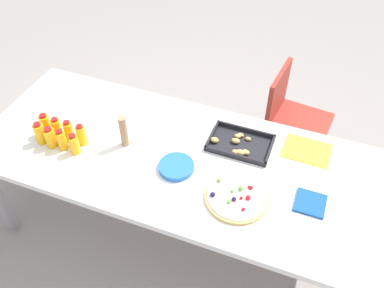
{
  "coord_description": "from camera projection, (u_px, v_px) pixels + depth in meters",
  "views": [
    {
      "loc": [
        0.64,
        -1.42,
        2.37
      ],
      "look_at": [
        0.06,
        0.1,
        0.74
      ],
      "focal_mm": 38.41,
      "sensor_mm": 36.0,
      "label": 1
    }
  ],
  "objects": [
    {
      "name": "ground_plane",
      "position": [
        179.0,
        229.0,
        2.78
      ],
      "size": [
        12.0,
        12.0,
        0.0
      ],
      "primitive_type": "plane",
      "color": "gray"
    },
    {
      "name": "party_table",
      "position": [
        176.0,
        163.0,
        2.31
      ],
      "size": [
        2.27,
        0.93,
        0.72
      ],
      "color": "white",
      "rests_on": "ground_plane"
    },
    {
      "name": "chair_far_right",
      "position": [
        291.0,
        116.0,
        2.85
      ],
      "size": [
        0.44,
        0.44,
        0.83
      ],
      "rotation": [
        0.0,
        0.0,
        -1.68
      ],
      "color": "maroon",
      "rests_on": "ground_plane"
    },
    {
      "name": "juice_bottle_0",
      "position": [
        40.0,
        133.0,
        2.3
      ],
      "size": [
        0.06,
        0.06,
        0.14
      ],
      "color": "#FAAE14",
      "rests_on": "party_table"
    },
    {
      "name": "juice_bottle_1",
      "position": [
        50.0,
        137.0,
        2.28
      ],
      "size": [
        0.06,
        0.06,
        0.13
      ],
      "color": "#F9AC14",
      "rests_on": "party_table"
    },
    {
      "name": "juice_bottle_2",
      "position": [
        62.0,
        140.0,
        2.27
      ],
      "size": [
        0.05,
        0.05,
        0.13
      ],
      "color": "#F9AD14",
      "rests_on": "party_table"
    },
    {
      "name": "juice_bottle_3",
      "position": [
        74.0,
        144.0,
        2.25
      ],
      "size": [
        0.05,
        0.05,
        0.13
      ],
      "color": "#FAAC14",
      "rests_on": "party_table"
    },
    {
      "name": "juice_bottle_4",
      "position": [
        46.0,
        125.0,
        2.35
      ],
      "size": [
        0.06,
        0.06,
        0.14
      ],
      "color": "#FAAD14",
      "rests_on": "party_table"
    },
    {
      "name": "juice_bottle_5",
      "position": [
        57.0,
        129.0,
        2.33
      ],
      "size": [
        0.05,
        0.05,
        0.14
      ],
      "color": "#F9AC14",
      "rests_on": "party_table"
    },
    {
      "name": "juice_bottle_6",
      "position": [
        69.0,
        131.0,
        2.31
      ],
      "size": [
        0.05,
        0.05,
        0.14
      ],
      "color": "#FAAD14",
      "rests_on": "party_table"
    },
    {
      "name": "juice_bottle_7",
      "position": [
        82.0,
        135.0,
        2.29
      ],
      "size": [
        0.05,
        0.05,
        0.14
      ],
      "color": "#FAAF14",
      "rests_on": "party_table"
    },
    {
      "name": "fruit_pizza",
      "position": [
        237.0,
        197.0,
        2.05
      ],
      "size": [
        0.33,
        0.33,
        0.05
      ],
      "color": "tan",
      "rests_on": "party_table"
    },
    {
      "name": "snack_tray",
      "position": [
        239.0,
        144.0,
        2.32
      ],
      "size": [
        0.35,
        0.24,
        0.04
      ],
      "color": "black",
      "rests_on": "party_table"
    },
    {
      "name": "plate_stack",
      "position": [
        176.0,
        167.0,
        2.19
      ],
      "size": [
        0.19,
        0.19,
        0.03
      ],
      "color": "blue",
      "rests_on": "party_table"
    },
    {
      "name": "napkin_stack",
      "position": [
        310.0,
        203.0,
        2.03
      ],
      "size": [
        0.15,
        0.15,
        0.01
      ],
      "primitive_type": "cube",
      "color": "#194CA5",
      "rests_on": "party_table"
    },
    {
      "name": "cardboard_tube",
      "position": [
        124.0,
        131.0,
        2.26
      ],
      "size": [
        0.04,
        0.04,
        0.2
      ],
      "primitive_type": "cylinder",
      "color": "#9E7A56",
      "rests_on": "party_table"
    },
    {
      "name": "paper_folder",
      "position": [
        307.0,
        150.0,
        2.29
      ],
      "size": [
        0.26,
        0.21,
        0.01
      ],
      "primitive_type": "cube",
      "rotation": [
        0.0,
        0.0,
        -0.02
      ],
      "color": "yellow",
      "rests_on": "party_table"
    }
  ]
}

